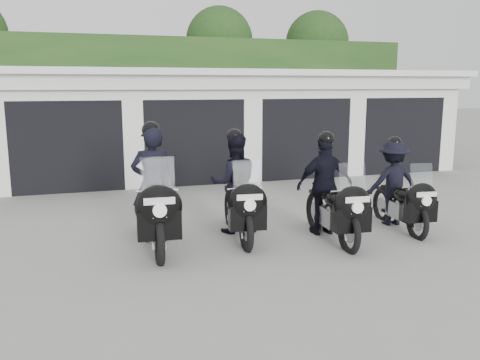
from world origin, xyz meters
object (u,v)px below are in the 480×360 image
object	(u,v)px
police_bike_a	(154,197)
police_bike_c	(329,192)
police_bike_b	(236,190)
police_bike_d	(397,188)

from	to	relation	value
police_bike_a	police_bike_c	world-z (taller)	police_bike_a
police_bike_a	police_bike_b	bearing A→B (deg)	12.43
police_bike_c	police_bike_d	world-z (taller)	police_bike_c
police_bike_b	police_bike_d	world-z (taller)	police_bike_b
police_bike_c	police_bike_d	distance (m)	1.49
police_bike_b	police_bike_a	bearing A→B (deg)	-165.36
police_bike_a	police_bike_b	xyz separation A→B (m)	(1.43, 0.21, -0.02)
police_bike_a	police_bike_c	bearing A→B (deg)	-3.22
police_bike_a	police_bike_d	xyz separation A→B (m)	(4.36, -0.16, -0.09)
police_bike_a	police_bike_c	distance (m)	2.91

